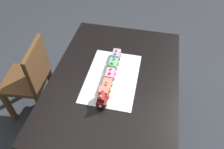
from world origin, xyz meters
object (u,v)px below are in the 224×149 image
dining_table (114,87)px  chair (31,78)px  cake_locomotive (103,97)px  cake_car_caboose_coral (107,85)px  cake_car_gondola_mint_green (113,64)px  cake_car_hopper_bubblegum (110,74)px  cake_car_tanker_lavender (116,55)px  birthday_candle (113,57)px

dining_table → chair: chair is taller
cake_locomotive → cake_car_caboose_coral: size_ratio=1.40×
cake_car_gondola_mint_green → cake_car_hopper_bubblegum: bearing=180.0°
cake_car_tanker_lavender → cake_car_caboose_coral: bearing=-180.0°
cake_car_caboose_coral → cake_car_gondola_mint_green: size_ratio=1.00×
cake_locomotive → cake_car_gondola_mint_green: size_ratio=1.40×
cake_locomotive → cake_car_tanker_lavender: cake_locomotive is taller
cake_car_caboose_coral → birthday_candle: 0.25m
cake_locomotive → cake_car_gondola_mint_green: 0.37m
dining_table → birthday_candle: size_ratio=21.13×
chair → cake_car_gondola_mint_green: 0.85m
dining_table → cake_car_hopper_bubblegum: (0.00, 0.04, 0.14)m
dining_table → cake_car_gondola_mint_green: bearing=16.3°
dining_table → cake_car_gondola_mint_green: 0.19m
cake_car_gondola_mint_green → cake_car_tanker_lavender: (0.12, 0.00, 0.00)m
cake_car_hopper_bubblegum → dining_table: bearing=-96.8°
cake_locomotive → chair: bearing=68.9°
chair → cake_car_tanker_lavender: chair is taller
cake_car_caboose_coral → birthday_candle: birthday_candle is taller
dining_table → cake_car_caboose_coral: size_ratio=14.00×
cake_car_gondola_mint_green → chair: bearing=94.1°
dining_table → cake_locomotive: (-0.24, 0.04, 0.16)m
cake_car_tanker_lavender → cake_car_gondola_mint_green: bearing=-180.0°
cake_car_tanker_lavender → birthday_candle: size_ratio=1.51×
chair → cake_car_gondola_mint_green: size_ratio=8.60×
cake_car_gondola_mint_green → cake_car_tanker_lavender: same height
cake_car_hopper_bubblegum → cake_car_gondola_mint_green: bearing=0.0°
chair → cake_car_tanker_lavender: 0.87m
cake_locomotive → cake_car_caboose_coral: cake_locomotive is taller
birthday_candle → cake_car_gondola_mint_green: bearing=0.0°
cake_car_gondola_mint_green → birthday_candle: (-0.00, -0.00, 0.08)m
cake_car_gondola_mint_green → cake_car_tanker_lavender: size_ratio=1.00×
birthday_candle → chair: bearing=94.0°
chair → cake_car_tanker_lavender: (0.18, -0.80, 0.30)m
cake_car_tanker_lavender → dining_table: bearing=-171.5°
cake_car_tanker_lavender → birthday_candle: 0.14m
dining_table → cake_locomotive: bearing=171.6°
chair → dining_table: bearing=78.8°
cake_car_caboose_coral → cake_car_tanker_lavender: size_ratio=1.00×
cake_locomotive → dining_table: bearing=-8.4°
cake_locomotive → cake_car_caboose_coral: bearing=0.0°
cake_car_caboose_coral → cake_car_tanker_lavender: (0.35, 0.00, 0.00)m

